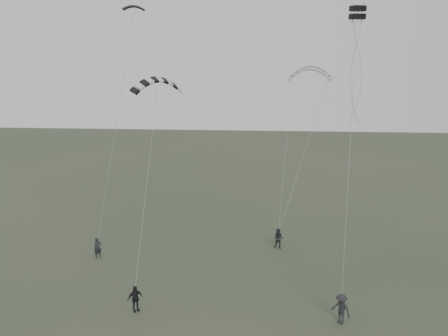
# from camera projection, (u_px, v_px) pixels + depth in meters

# --- Properties ---
(ground) EXTENTS (140.00, 140.00, 0.00)m
(ground) POSITION_uv_depth(u_px,v_px,m) (201.00, 299.00, 27.03)
(ground) COLOR #36422B
(ground) RESTS_ON ground
(flyer_left) EXTENTS (0.67, 0.64, 1.54)m
(flyer_left) POSITION_uv_depth(u_px,v_px,m) (98.00, 248.00, 32.60)
(flyer_left) COLOR #232328
(flyer_left) RESTS_ON ground
(flyer_right) EXTENTS (0.97, 0.88, 1.62)m
(flyer_right) POSITION_uv_depth(u_px,v_px,m) (278.00, 239.00, 34.21)
(flyer_right) COLOR #26262C
(flyer_right) RESTS_ON ground
(flyer_center) EXTENTS (0.98, 0.87, 1.60)m
(flyer_center) POSITION_uv_depth(u_px,v_px,m) (135.00, 298.00, 25.51)
(flyer_center) COLOR black
(flyer_center) RESTS_ON ground
(flyer_far) EXTENTS (1.29, 1.25, 1.77)m
(flyer_far) POSITION_uv_depth(u_px,v_px,m) (341.00, 309.00, 24.28)
(flyer_far) COLOR #242429
(flyer_far) RESTS_ON ground
(kite_dark_small) EXTENTS (1.83, 1.27, 0.68)m
(kite_dark_small) POSITION_uv_depth(u_px,v_px,m) (134.00, 6.00, 33.93)
(kite_dark_small) COLOR black
(kite_dark_small) RESTS_ON flyer_left
(kite_pale_large) EXTENTS (4.09, 1.87, 1.77)m
(kite_pale_large) POSITION_uv_depth(u_px,v_px,m) (310.00, 69.00, 38.77)
(kite_pale_large) COLOR #B5B9BB
(kite_pale_large) RESTS_ON flyer_right
(kite_striped) EXTENTS (3.55, 2.88, 1.51)m
(kite_striped) POSITION_uv_depth(u_px,v_px,m) (157.00, 80.00, 28.93)
(kite_striped) COLOR black
(kite_striped) RESTS_ON flyer_center
(kite_box) EXTENTS (0.95, 0.96, 0.77)m
(kite_box) POSITION_uv_depth(u_px,v_px,m) (358.00, 13.00, 25.01)
(kite_box) COLOR black
(kite_box) RESTS_ON flyer_far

